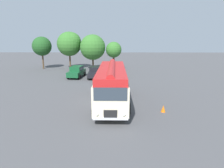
% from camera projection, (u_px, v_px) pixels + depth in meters
% --- Properties ---
extents(ground_plane, '(120.00, 120.00, 0.00)m').
position_uv_depth(ground_plane, '(103.00, 102.00, 18.44)').
color(ground_plane, '#474749').
extents(vintage_bus, '(2.95, 10.15, 3.49)m').
position_uv_depth(vintage_bus, '(112.00, 83.00, 17.82)').
color(vintage_bus, beige).
rests_on(vintage_bus, ground).
extents(car_near_left, '(2.36, 4.38, 1.66)m').
position_uv_depth(car_near_left, '(77.00, 72.00, 29.51)').
color(car_near_left, '#144C28').
rests_on(car_near_left, ground).
extents(car_mid_left, '(1.98, 4.21, 1.66)m').
position_uv_depth(car_mid_left, '(95.00, 72.00, 29.20)').
color(car_mid_left, black).
rests_on(car_mid_left, ground).
extents(car_mid_right, '(2.41, 4.40, 1.66)m').
position_uv_depth(car_mid_right, '(113.00, 72.00, 29.31)').
color(car_mid_right, '#144C28').
rests_on(car_mid_right, ground).
extents(tree_far_left, '(3.51, 3.51, 5.94)m').
position_uv_depth(tree_far_left, '(42.00, 46.00, 36.78)').
color(tree_far_left, '#4C3823').
rests_on(tree_far_left, ground).
extents(tree_left_of_centre, '(4.42, 4.42, 6.81)m').
position_uv_depth(tree_left_of_centre, '(70.00, 43.00, 36.45)').
color(tree_left_of_centre, '#4C3823').
rests_on(tree_left_of_centre, ground).
extents(tree_centre, '(4.53, 4.53, 6.32)m').
position_uv_depth(tree_centre, '(93.00, 47.00, 35.60)').
color(tree_centre, '#4C3823').
rests_on(tree_centre, ground).
extents(tree_right_of_centre, '(2.81, 2.81, 5.03)m').
position_uv_depth(tree_right_of_centre, '(113.00, 49.00, 35.64)').
color(tree_right_of_centre, '#4C3823').
rests_on(tree_right_of_centre, ground).
extents(traffic_cone, '(0.36, 0.36, 0.55)m').
position_uv_depth(traffic_cone, '(163.00, 109.00, 15.95)').
color(traffic_cone, orange).
rests_on(traffic_cone, ground).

